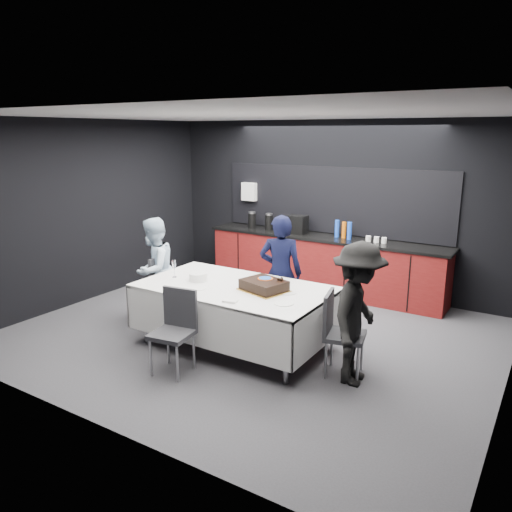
{
  "coord_description": "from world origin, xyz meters",
  "views": [
    {
      "loc": [
        3.3,
        -5.16,
        2.59
      ],
      "look_at": [
        0.0,
        0.1,
        1.05
      ],
      "focal_mm": 35.0,
      "sensor_mm": 36.0,
      "label": 1
    }
  ],
  "objects_px": {
    "chair_right": "(338,328)",
    "person_right": "(358,314)",
    "party_table": "(234,297)",
    "cake_assembly": "(264,285)",
    "person_center": "(281,273)",
    "chair_left": "(152,283)",
    "person_left": "(154,270)",
    "champagne_flute": "(174,265)",
    "chair_near": "(175,325)",
    "plate_stack": "(198,277)"
  },
  "relations": [
    {
      "from": "chair_left",
      "to": "chair_right",
      "type": "distance_m",
      "value": 2.89
    },
    {
      "from": "plate_stack",
      "to": "chair_right",
      "type": "xyz_separation_m",
      "value": [
        1.88,
        0.05,
        -0.3
      ]
    },
    {
      "from": "chair_left",
      "to": "plate_stack",
      "type": "bearing_deg",
      "value": -11.83
    },
    {
      "from": "champagne_flute",
      "to": "person_center",
      "type": "height_order",
      "value": "person_center"
    },
    {
      "from": "party_table",
      "to": "chair_near",
      "type": "relative_size",
      "value": 2.51
    },
    {
      "from": "person_right",
      "to": "cake_assembly",
      "type": "bearing_deg",
      "value": 78.52
    },
    {
      "from": "chair_right",
      "to": "person_left",
      "type": "bearing_deg",
      "value": 176.63
    },
    {
      "from": "cake_assembly",
      "to": "chair_near",
      "type": "xyz_separation_m",
      "value": [
        -0.59,
        -0.91,
        -0.31
      ]
    },
    {
      "from": "champagne_flute",
      "to": "chair_right",
      "type": "height_order",
      "value": "champagne_flute"
    },
    {
      "from": "person_right",
      "to": "chair_right",
      "type": "bearing_deg",
      "value": 67.95
    },
    {
      "from": "chair_right",
      "to": "person_center",
      "type": "xyz_separation_m",
      "value": [
        -1.17,
        0.8,
        0.25
      ]
    },
    {
      "from": "chair_near",
      "to": "person_right",
      "type": "distance_m",
      "value": 1.98
    },
    {
      "from": "champagne_flute",
      "to": "person_left",
      "type": "bearing_deg",
      "value": 156.81
    },
    {
      "from": "chair_near",
      "to": "person_center",
      "type": "height_order",
      "value": "person_center"
    },
    {
      "from": "chair_right",
      "to": "person_left",
      "type": "height_order",
      "value": "person_left"
    },
    {
      "from": "person_left",
      "to": "person_center",
      "type": "bearing_deg",
      "value": 99.74
    },
    {
      "from": "chair_left",
      "to": "chair_near",
      "type": "height_order",
      "value": "same"
    },
    {
      "from": "champagne_flute",
      "to": "plate_stack",
      "type": "bearing_deg",
      "value": 6.92
    },
    {
      "from": "person_center",
      "to": "party_table",
      "type": "bearing_deg",
      "value": 54.3
    },
    {
      "from": "champagne_flute",
      "to": "chair_near",
      "type": "bearing_deg",
      "value": -48.85
    },
    {
      "from": "cake_assembly",
      "to": "chair_left",
      "type": "relative_size",
      "value": 0.66
    },
    {
      "from": "chair_left",
      "to": "person_left",
      "type": "bearing_deg",
      "value": 5.91
    },
    {
      "from": "champagne_flute",
      "to": "person_right",
      "type": "bearing_deg",
      "value": 0.55
    },
    {
      "from": "person_center",
      "to": "person_right",
      "type": "distance_m",
      "value": 1.65
    },
    {
      "from": "cake_assembly",
      "to": "person_center",
      "type": "bearing_deg",
      "value": 105.04
    },
    {
      "from": "cake_assembly",
      "to": "person_center",
      "type": "relative_size",
      "value": 0.39
    },
    {
      "from": "chair_right",
      "to": "chair_near",
      "type": "xyz_separation_m",
      "value": [
        -1.55,
        -0.87,
        0.0
      ]
    },
    {
      "from": "chair_left",
      "to": "person_center",
      "type": "distance_m",
      "value": 1.85
    },
    {
      "from": "person_left",
      "to": "cake_assembly",
      "type": "bearing_deg",
      "value": 75.0
    },
    {
      "from": "person_left",
      "to": "person_right",
      "type": "xyz_separation_m",
      "value": [
        3.07,
        -0.23,
        0.03
      ]
    },
    {
      "from": "chair_left",
      "to": "party_table",
      "type": "bearing_deg",
      "value": -5.93
    },
    {
      "from": "cake_assembly",
      "to": "chair_near",
      "type": "distance_m",
      "value": 1.13
    },
    {
      "from": "person_left",
      "to": "chair_near",
      "type": "bearing_deg",
      "value": 39.9
    },
    {
      "from": "chair_left",
      "to": "chair_near",
      "type": "relative_size",
      "value": 1.0
    },
    {
      "from": "chair_left",
      "to": "person_right",
      "type": "height_order",
      "value": "person_right"
    },
    {
      "from": "chair_right",
      "to": "chair_near",
      "type": "bearing_deg",
      "value": -150.81
    },
    {
      "from": "chair_left",
      "to": "chair_near",
      "type": "xyz_separation_m",
      "value": [
        1.33,
        -1.03,
        0.0
      ]
    },
    {
      "from": "cake_assembly",
      "to": "chair_right",
      "type": "relative_size",
      "value": 0.66
    },
    {
      "from": "chair_near",
      "to": "person_right",
      "type": "height_order",
      "value": "person_right"
    },
    {
      "from": "party_table",
      "to": "person_center",
      "type": "relative_size",
      "value": 1.49
    },
    {
      "from": "champagne_flute",
      "to": "chair_right",
      "type": "xyz_separation_m",
      "value": [
        2.23,
        0.09,
        -0.4
      ]
    },
    {
      "from": "chair_right",
      "to": "person_right",
      "type": "relative_size",
      "value": 0.61
    },
    {
      "from": "chair_near",
      "to": "person_left",
      "type": "bearing_deg",
      "value": 141.06
    },
    {
      "from": "cake_assembly",
      "to": "champagne_flute",
      "type": "bearing_deg",
      "value": -174.07
    },
    {
      "from": "chair_near",
      "to": "plate_stack",
      "type": "bearing_deg",
      "value": 111.58
    },
    {
      "from": "person_center",
      "to": "person_left",
      "type": "height_order",
      "value": "person_center"
    },
    {
      "from": "cake_assembly",
      "to": "person_right",
      "type": "height_order",
      "value": "person_right"
    },
    {
      "from": "party_table",
      "to": "cake_assembly",
      "type": "height_order",
      "value": "cake_assembly"
    },
    {
      "from": "chair_left",
      "to": "person_left",
      "type": "xyz_separation_m",
      "value": [
        0.05,
        0.0,
        0.2
      ]
    },
    {
      "from": "chair_near",
      "to": "cake_assembly",
      "type": "bearing_deg",
      "value": 57.02
    }
  ]
}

